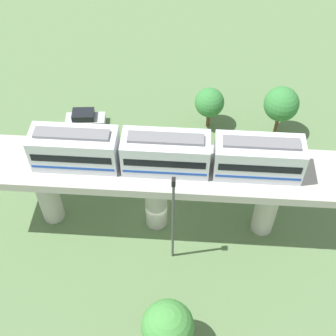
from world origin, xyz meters
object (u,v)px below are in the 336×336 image
object	(u,v)px
tree_mid_lot	(281,104)
signal_post	(173,218)
parked_car_silver	(85,119)
train	(166,153)
parked_car_red	(250,161)
tree_far_corner	(209,103)
tree_near_viaduct	(168,326)

from	to	relation	value
tree_mid_lot	signal_post	size ratio (longest dim) A/B	0.58
parked_car_silver	signal_post	size ratio (longest dim) A/B	0.43
parked_car_silver	signal_post	world-z (taller)	signal_post
train	signal_post	world-z (taller)	train
parked_car_silver	parked_car_red	size ratio (longest dim) A/B	0.97
parked_car_red	tree_mid_lot	xyz separation A→B (m)	(4.85, -2.93, 3.40)
parked_car_silver	tree_far_corner	world-z (taller)	tree_far_corner
tree_near_viaduct	signal_post	bearing A→B (deg)	0.80
parked_car_red	tree_far_corner	xyz separation A→B (m)	(5.61, 4.18, 2.53)
parked_car_red	tree_near_viaduct	world-z (taller)	tree_near_viaduct
parked_car_silver	tree_far_corner	xyz separation A→B (m)	(0.68, -13.18, 2.53)
parked_car_silver	tree_near_viaduct	distance (m)	25.74
tree_far_corner	signal_post	distance (m)	16.64
tree_mid_lot	tree_far_corner	size ratio (longest dim) A/B	1.23
tree_far_corner	signal_post	size ratio (longest dim) A/B	0.47
parked_car_red	tree_mid_lot	world-z (taller)	tree_mid_lot
train	tree_far_corner	xyz separation A→B (m)	(12.84, -3.59, -5.86)
parked_car_red	signal_post	size ratio (longest dim) A/B	0.44
parked_car_silver	signal_post	bearing A→B (deg)	-151.92
train	tree_far_corner	distance (m)	14.56
signal_post	train	bearing A→B (deg)	13.01
train	parked_car_silver	bearing A→B (deg)	38.27
tree_mid_lot	tree_near_viaduct	bearing A→B (deg)	157.09
parked_car_silver	tree_mid_lot	xyz separation A→B (m)	(-0.08, -20.29, 3.40)
train	tree_far_corner	size ratio (longest dim) A/B	4.25
parked_car_silver	tree_mid_lot	bearing A→B (deg)	-95.85
parked_car_silver	signal_post	xyz separation A→B (m)	(-15.55, -10.37, 4.88)
parked_car_silver	tree_mid_lot	world-z (taller)	tree_mid_lot
tree_mid_lot	tree_far_corner	distance (m)	7.21
parked_car_red	tree_near_viaduct	bearing A→B (deg)	146.85
train	signal_post	size ratio (longest dim) A/B	2.01
tree_near_viaduct	parked_car_red	bearing A→B (deg)	-20.53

